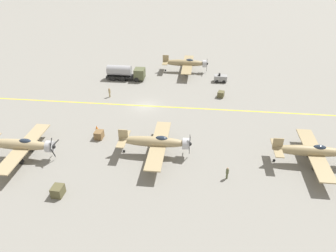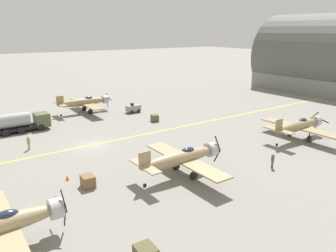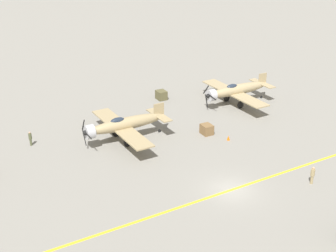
{
  "view_description": "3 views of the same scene",
  "coord_description": "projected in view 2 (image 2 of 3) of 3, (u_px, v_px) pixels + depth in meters",
  "views": [
    {
      "loc": [
        51.19,
        9.83,
        26.16
      ],
      "look_at": [
        10.58,
        5.22,
        2.33
      ],
      "focal_mm": 35.0,
      "sensor_mm": 36.0,
      "label": 1
    },
    {
      "loc": [
        39.56,
        -15.27,
        14.68
      ],
      "look_at": [
        3.85,
        9.73,
        1.93
      ],
      "focal_mm": 35.0,
      "sensor_mm": 36.0,
      "label": 2
    },
    {
      "loc": [
        -29.1,
        23.83,
        23.06
      ],
      "look_at": [
        8.16,
        2.04,
        3.82
      ],
      "focal_mm": 50.0,
      "sensor_mm": 36.0,
      "label": 3
    }
  ],
  "objects": [
    {
      "name": "supply_crate_by_tanker",
      "position": [
        155.0,
        118.0,
        54.94
      ],
      "size": [
        1.56,
        1.4,
        1.1
      ],
      "primitive_type": "cube",
      "rotation": [
        0.0,
        0.0,
        -0.25
      ],
      "color": "brown",
      "rests_on": "ground"
    },
    {
      "name": "taxiway_stripe",
      "position": [
        92.0,
        145.0,
        43.63
      ],
      "size": [
        0.3,
        160.0,
        0.01
      ],
      "primitive_type": "cube",
      "color": "yellow",
      "rests_on": "ground"
    },
    {
      "name": "hangar",
      "position": [
        335.0,
        63.0,
        79.87
      ],
      "size": [
        34.86,
        21.24,
        21.24
      ],
      "color": "gray",
      "rests_on": "ground"
    },
    {
      "name": "airplane_mid_right",
      "position": [
        182.0,
        158.0,
        33.89
      ],
      "size": [
        12.0,
        9.98,
        3.65
      ],
      "rotation": [
        0.0,
        0.0,
        0.17
      ],
      "color": "tan",
      "rests_on": "ground"
    },
    {
      "name": "airplane_far_right",
      "position": [
        299.0,
        126.0,
        45.24
      ],
      "size": [
        12.0,
        9.98,
        3.65
      ],
      "rotation": [
        0.0,
        0.0,
        0.01
      ],
      "color": "#99855C",
      "rests_on": "ground"
    },
    {
      "name": "airplane_mid_left",
      "position": [
        85.0,
        102.0,
        60.2
      ],
      "size": [
        12.0,
        9.98,
        3.65
      ],
      "rotation": [
        0.0,
        0.0,
        0.18
      ],
      "color": "#968259",
      "rests_on": "ground"
    },
    {
      "name": "ground_plane",
      "position": [
        92.0,
        145.0,
        43.63
      ],
      "size": [
        400.0,
        400.0,
        0.0
      ],
      "primitive_type": "plane",
      "color": "gray"
    },
    {
      "name": "ground_crew_walking",
      "position": [
        28.0,
        142.0,
        41.65
      ],
      "size": [
        0.39,
        0.39,
        1.8
      ],
      "color": "tan",
      "rests_on": "ground"
    },
    {
      "name": "traffic_cone",
      "position": [
        67.0,
        178.0,
        33.28
      ],
      "size": [
        0.36,
        0.36,
        0.55
      ],
      "primitive_type": "cone",
      "color": "orange",
      "rests_on": "ground"
    },
    {
      "name": "tow_tractor",
      "position": [
        133.0,
        108.0,
        60.81
      ],
      "size": [
        1.57,
        2.6,
        1.79
      ],
      "color": "gray",
      "rests_on": "ground"
    },
    {
      "name": "fuel_tanker",
      "position": [
        22.0,
        122.0,
        49.09
      ],
      "size": [
        2.68,
        8.0,
        2.98
      ],
      "color": "black",
      "rests_on": "ground"
    },
    {
      "name": "ground_crew_inspecting",
      "position": [
        273.0,
        160.0,
        36.14
      ],
      "size": [
        0.36,
        0.36,
        1.67
      ],
      "color": "#515638",
      "rests_on": "ground"
    },
    {
      "name": "supply_crate_outboard",
      "position": [
        88.0,
        181.0,
        31.81
      ],
      "size": [
        1.45,
        1.23,
        1.17
      ],
      "primitive_type": "cube",
      "rotation": [
        0.0,
        0.0,
        -0.05
      ],
      "color": "brown",
      "rests_on": "ground"
    }
  ]
}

